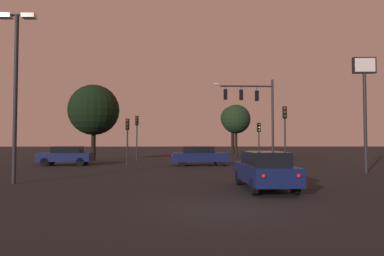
# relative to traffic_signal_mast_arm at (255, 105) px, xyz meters

# --- Properties ---
(ground_plane) EXTENTS (168.00, 168.00, 0.00)m
(ground_plane) POSITION_rel_traffic_signal_mast_arm_xyz_m (-4.84, 4.92, -5.06)
(ground_plane) COLOR black
(ground_plane) RESTS_ON ground
(traffic_signal_mast_arm) EXTENTS (5.27, 0.49, 7.30)m
(traffic_signal_mast_arm) POSITION_rel_traffic_signal_mast_arm_xyz_m (0.00, 0.00, 0.00)
(traffic_signal_mast_arm) COLOR #232326
(traffic_signal_mast_arm) RESTS_ON ground
(traffic_light_corner_left) EXTENTS (0.33, 0.37, 4.52)m
(traffic_light_corner_left) POSITION_rel_traffic_signal_mast_arm_xyz_m (1.36, -4.27, -1.87)
(traffic_light_corner_left) COLOR #232326
(traffic_light_corner_left) RESTS_ON ground
(traffic_light_corner_right) EXTENTS (0.35, 0.38, 3.75)m
(traffic_light_corner_right) POSITION_rel_traffic_signal_mast_arm_xyz_m (1.26, 4.42, -2.39)
(traffic_light_corner_right) COLOR #232326
(traffic_light_corner_right) RESTS_ON ground
(traffic_light_median) EXTENTS (0.35, 0.38, 4.35)m
(traffic_light_median) POSITION_rel_traffic_signal_mast_arm_xyz_m (-10.73, 3.27, -1.98)
(traffic_light_median) COLOR #232326
(traffic_light_median) RESTS_ON ground
(traffic_light_far_side) EXTENTS (0.33, 0.37, 3.72)m
(traffic_light_far_side) POSITION_rel_traffic_signal_mast_arm_xyz_m (-10.63, -2.40, -2.41)
(traffic_light_far_side) COLOR #232326
(traffic_light_far_side) RESTS_ON ground
(car_nearside_lane) EXTENTS (1.89, 4.58, 1.52)m
(car_nearside_lane) POSITION_rel_traffic_signal_mast_arm_xyz_m (-2.76, -15.57, -4.27)
(car_nearside_lane) COLOR #0F1947
(car_nearside_lane) RESTS_ON ground
(car_crossing_left) EXTENTS (4.60, 2.07, 1.52)m
(car_crossing_left) POSITION_rel_traffic_signal_mast_arm_xyz_m (-4.88, -2.28, -4.27)
(car_crossing_left) COLOR #0F1947
(car_crossing_left) RESTS_ON ground
(car_crossing_right) EXTENTS (4.24, 2.02, 1.52)m
(car_crossing_right) POSITION_rel_traffic_signal_mast_arm_xyz_m (-15.58, -2.03, -4.27)
(car_crossing_right) COLOR #0F1947
(car_crossing_right) RESTS_ON ground
(parking_lot_lamp_post) EXTENTS (1.70, 0.36, 7.83)m
(parking_lot_lamp_post) POSITION_rel_traffic_signal_mast_arm_xyz_m (-13.76, -13.68, -0.08)
(parking_lot_lamp_post) COLOR #232326
(parking_lot_lamp_post) RESTS_ON ground
(store_sign_illuminated) EXTENTS (1.41, 0.33, 7.14)m
(store_sign_illuminated) POSITION_rel_traffic_signal_mast_arm_xyz_m (5.11, -8.55, 0.16)
(store_sign_illuminated) COLOR #232326
(store_sign_illuminated) RESTS_ON ground
(tree_behind_sign) EXTENTS (3.60, 3.60, 6.46)m
(tree_behind_sign) POSITION_rel_traffic_signal_mast_arm_xyz_m (0.16, 12.70, -0.42)
(tree_behind_sign) COLOR black
(tree_behind_sign) RESTS_ON ground
(tree_left_far) EXTENTS (5.01, 5.01, 7.54)m
(tree_left_far) POSITION_rel_traffic_signal_mast_arm_xyz_m (-15.18, 4.36, -0.05)
(tree_left_far) COLOR black
(tree_left_far) RESTS_ON ground
(tree_center_horizon) EXTENTS (3.56, 3.56, 7.06)m
(tree_center_horizon) POSITION_rel_traffic_signal_mast_arm_xyz_m (0.71, 19.94, 0.15)
(tree_center_horizon) COLOR black
(tree_center_horizon) RESTS_ON ground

